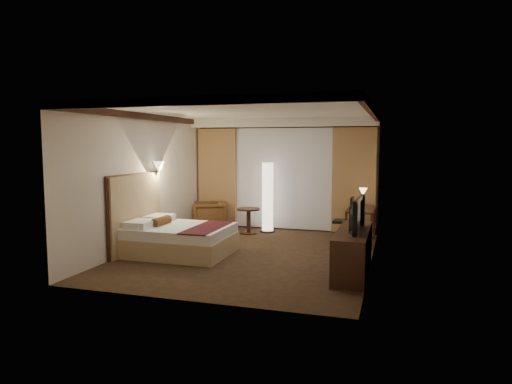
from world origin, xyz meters
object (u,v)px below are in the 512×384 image
(television, at_px, (352,210))
(desk, at_px, (361,226))
(armchair, at_px, (209,215))
(floor_lamp, at_px, (268,197))
(side_table, at_px, (249,221))
(dresser, at_px, (353,252))
(bed, at_px, (181,240))
(office_chair, at_px, (343,220))

(television, bearing_deg, desk, 3.10)
(armchair, xyz_separation_m, television, (3.65, -2.78, 0.65))
(armchair, height_order, television, television)
(desk, bearing_deg, floor_lamp, 164.41)
(armchair, distance_m, side_table, 1.05)
(armchair, xyz_separation_m, desk, (3.63, -0.40, -0.01))
(dresser, relative_size, television, 1.64)
(television, bearing_deg, side_table, 47.00)
(armchair, bearing_deg, side_table, 60.93)
(bed, height_order, dresser, dresser)
(office_chair, bearing_deg, dresser, -78.51)
(office_chair, distance_m, television, 2.42)
(armchair, bearing_deg, desk, 61.05)
(desk, xyz_separation_m, television, (0.02, -2.38, 0.66))
(side_table, xyz_separation_m, office_chair, (2.22, -0.33, 0.19))
(side_table, height_order, desk, desk)
(side_table, bearing_deg, floor_lamp, 42.42)
(desk, bearing_deg, side_table, 173.74)
(bed, height_order, television, television)
(floor_lamp, bearing_deg, armchair, -171.22)
(armchair, distance_m, office_chair, 3.29)
(desk, relative_size, dresser, 0.67)
(bed, xyz_separation_m, floor_lamp, (0.99, 2.62, 0.56))
(dresser, xyz_separation_m, television, (-0.03, 0.00, 0.68))
(side_table, height_order, floor_lamp, floor_lamp)
(bed, relative_size, dresser, 1.01)
(desk, xyz_separation_m, office_chair, (-0.37, -0.05, 0.12))
(bed, bearing_deg, side_table, 74.70)
(armchair, distance_m, floor_lamp, 1.50)
(television, bearing_deg, office_chair, 12.06)
(armchair, height_order, dresser, armchair)
(dresser, bearing_deg, side_table, 134.70)
(side_table, bearing_deg, bed, -105.30)
(floor_lamp, distance_m, office_chair, 2.00)
(bed, distance_m, desk, 3.78)
(armchair, height_order, desk, armchair)
(floor_lamp, xyz_separation_m, dresser, (2.27, -3.00, -0.48))
(bed, height_order, desk, desk)
(desk, bearing_deg, armchair, 173.69)
(armchair, relative_size, office_chair, 0.79)
(bed, xyz_separation_m, office_chair, (2.84, 1.95, 0.22))
(armchair, relative_size, floor_lamp, 0.46)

